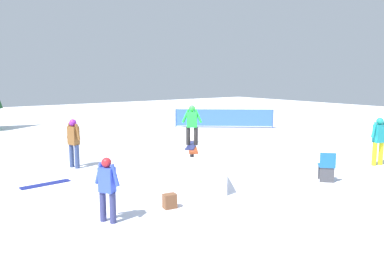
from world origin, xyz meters
name	(u,v)px	position (x,y,z in m)	size (l,w,h in m)	color
ground_plane	(192,167)	(0.00, 0.00, 0.00)	(60.00, 60.00, 0.00)	white
rail_feature	(192,149)	(0.00, 0.00, 0.62)	(1.83, 1.33, 0.74)	black
snow_kicker_ramp	(196,175)	(-1.83, 1.19, 0.31)	(1.80, 1.50, 0.63)	white
main_rider_on_rail	(192,126)	(0.00, 0.00, 1.41)	(1.29, 1.24, 1.36)	navy
bystander_brown	(74,141)	(2.27, 3.23, 0.93)	(0.68, 0.33, 1.65)	navy
bystander_teal	(379,139)	(-3.50, -5.38, 0.93)	(0.32, 0.67, 1.65)	yellow
bystander_blue	(107,186)	(-2.81, 4.23, 0.78)	(0.58, 0.38, 1.40)	navy
loose_snowboard_navy	(46,184)	(0.80, 4.57, 0.01)	(1.37, 0.28, 0.02)	navy
folding_chair	(327,168)	(-3.67, -2.20, 0.41)	(0.62, 0.62, 0.88)	#3F3F44
backpack_on_snow	(170,201)	(-2.87, 2.72, 0.17)	(0.30, 0.22, 0.34)	brown
safety_fence	(224,118)	(6.66, -7.16, 0.60)	(3.63, 4.52, 1.10)	blue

